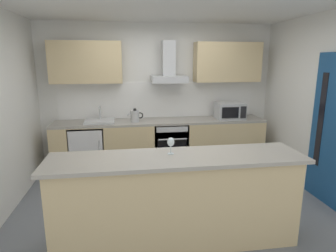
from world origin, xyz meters
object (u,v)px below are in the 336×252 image
at_px(refrigerator, 88,149).
at_px(sink, 100,121).
at_px(microwave, 230,111).
at_px(kettle, 135,116).
at_px(range_hood, 169,69).
at_px(oven, 170,144).
at_px(wine_glass, 171,143).

relative_size(refrigerator, sink, 1.70).
bearing_deg(sink, microwave, -0.96).
bearing_deg(kettle, refrigerator, 177.85).
bearing_deg(range_hood, refrigerator, -174.76).
bearing_deg(range_hood, oven, -90.00).
bearing_deg(sink, wine_glass, -67.00).
bearing_deg(wine_glass, refrigerator, 117.99).
bearing_deg(wine_glass, sink, 113.00).
xyz_separation_m(range_hood, wine_glass, (-0.32, -2.25, -0.67)).
bearing_deg(range_hood, microwave, -8.13).
bearing_deg(refrigerator, kettle, -2.15).
bearing_deg(kettle, oven, 3.13).
bearing_deg(range_hood, wine_glass, -97.97).
bearing_deg(refrigerator, wine_glass, -62.01).
height_order(oven, range_hood, range_hood).
relative_size(oven, sink, 1.60).
relative_size(oven, microwave, 1.60).
bearing_deg(range_hood, kettle, -165.14).
relative_size(refrigerator, wine_glass, 4.78).
bearing_deg(microwave, sink, 179.04).
distance_m(oven, range_hood, 1.33).
relative_size(refrigerator, microwave, 1.70).
xyz_separation_m(sink, range_hood, (1.22, 0.12, 0.86)).
bearing_deg(refrigerator, microwave, -0.57).
distance_m(oven, refrigerator, 1.44).
distance_m(range_hood, wine_glass, 2.37).
bearing_deg(oven, kettle, -176.87).
distance_m(oven, microwave, 1.25).
relative_size(oven, refrigerator, 0.94).
height_order(sink, range_hood, range_hood).
height_order(microwave, kettle, microwave).
height_order(refrigerator, kettle, kettle).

